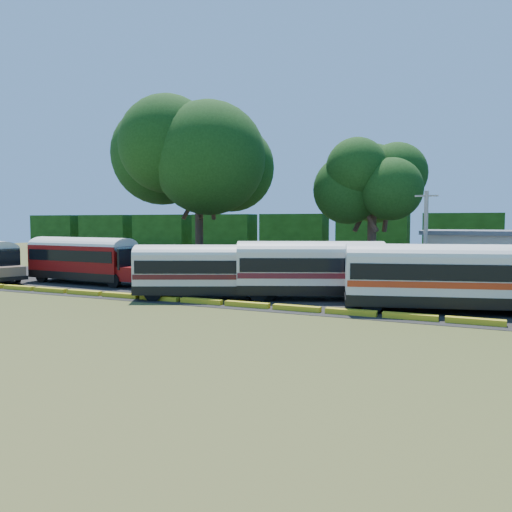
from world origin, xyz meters
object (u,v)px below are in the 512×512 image
at_px(bus_red, 85,257).
at_px(bus_cream_west, 207,268).
at_px(bus_white_red, 436,274).
at_px(tree_west, 199,156).

distance_m(bus_red, bus_cream_west, 13.05).
bearing_deg(bus_white_red, bus_cream_west, 169.05).
relative_size(bus_cream_west, bus_white_red, 0.92).
bearing_deg(bus_cream_west, bus_red, 143.22).
xyz_separation_m(bus_red, bus_cream_west, (12.71, -2.98, -0.15)).
bearing_deg(bus_cream_west, tree_west, 97.87).
xyz_separation_m(bus_red, bus_white_red, (26.38, -2.12, -0.00)).
distance_m(bus_red, bus_white_red, 26.46).
height_order(bus_cream_west, tree_west, tree_west).
xyz_separation_m(bus_red, tree_west, (2.94, 12.97, 9.29)).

